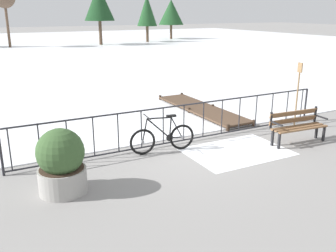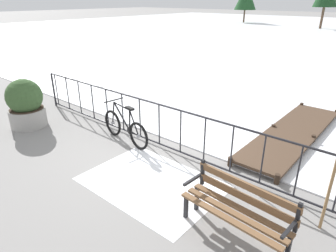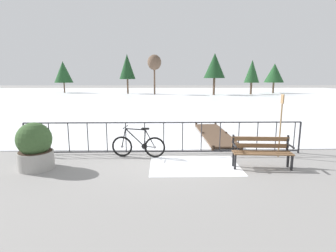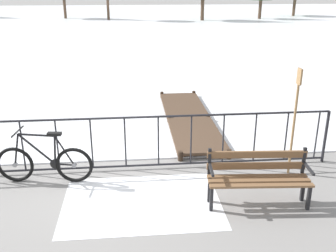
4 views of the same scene
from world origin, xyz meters
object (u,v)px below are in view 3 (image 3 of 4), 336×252
(bicycle_near_railing, at_px, (138,146))
(park_bench, at_px, (261,149))
(planter_with_shrub, at_px, (35,147))
(oar_upright, at_px, (281,122))

(bicycle_near_railing, xyz_separation_m, park_bench, (3.51, -1.04, 0.14))
(planter_with_shrub, bearing_deg, park_bench, -0.04)
(planter_with_shrub, relative_size, oar_upright, 0.66)
(park_bench, relative_size, planter_with_shrub, 1.26)
(bicycle_near_railing, bearing_deg, planter_with_shrub, -159.22)
(bicycle_near_railing, bearing_deg, oar_upright, -1.14)
(planter_with_shrub, bearing_deg, bicycle_near_railing, 20.78)
(bicycle_near_railing, height_order, oar_upright, oar_upright)
(bicycle_near_railing, bearing_deg, park_bench, -16.47)
(park_bench, height_order, oar_upright, oar_upright)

